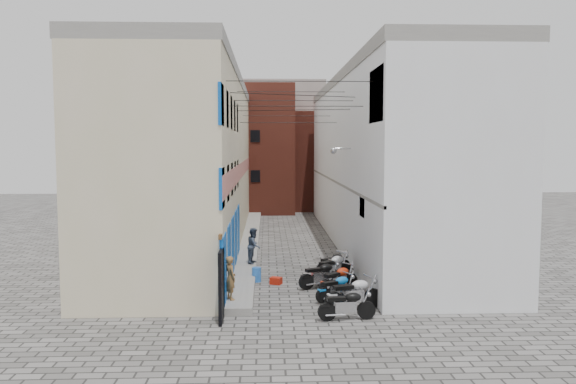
{
  "coord_description": "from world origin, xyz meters",
  "views": [
    {
      "loc": [
        -1.13,
        -17.18,
        5.35
      ],
      "look_at": [
        -0.08,
        10.73,
        3.0
      ],
      "focal_mm": 35.0,
      "sensor_mm": 36.0,
      "label": 1
    }
  ],
  "objects": [
    {
      "name": "water_jug_far",
      "position": [
        -1.55,
        4.53,
        0.26
      ],
      "size": [
        0.34,
        0.34,
        0.52
      ],
      "primitive_type": "cylinder",
      "rotation": [
        0.0,
        0.0,
        0.04
      ],
      "color": "blue",
      "rests_on": "ground"
    },
    {
      "name": "water_jug_near",
      "position": [
        -1.55,
        4.46,
        0.28
      ],
      "size": [
        0.47,
        0.47,
        0.56
      ],
      "primitive_type": "cylinder",
      "rotation": [
        0.0,
        0.0,
        -0.38
      ],
      "color": "blue",
      "rests_on": "ground"
    },
    {
      "name": "motorcycle_c",
      "position": [
        1.28,
        1.62,
        0.51
      ],
      "size": [
        1.79,
        1.35,
        1.01
      ],
      "primitive_type": null,
      "rotation": [
        0.0,
        0.0,
        -1.05
      ],
      "color": "#0C67BC",
      "rests_on": "ground"
    },
    {
      "name": "motorcycle_a",
      "position": [
        1.3,
        -0.5,
        0.52
      ],
      "size": [
        1.85,
        0.75,
        1.04
      ],
      "primitive_type": null,
      "rotation": [
        0.0,
        0.0,
        -1.47
      ],
      "color": "black",
      "rests_on": "ground"
    },
    {
      "name": "plinth",
      "position": [
        -2.05,
        13.0,
        0.12
      ],
      "size": [
        0.9,
        26.0,
        0.25
      ],
      "primitive_type": "cube",
      "color": "gray",
      "rests_on": "ground"
    },
    {
      "name": "far_shopfront",
      "position": [
        0.0,
        25.2,
        1.2
      ],
      "size": [
        2.0,
        0.3,
        2.4
      ],
      "primitive_type": "cube",
      "color": "black",
      "rests_on": "ground"
    },
    {
      "name": "building_far_concrete",
      "position": [
        0.0,
        34.0,
        5.5
      ],
      "size": [
        8.0,
        5.0,
        11.0
      ],
      "primitive_type": "cube",
      "color": "gray",
      "rests_on": "ground"
    },
    {
      "name": "building_far_brick_right",
      "position": [
        3.0,
        30.0,
        4.0
      ],
      "size": [
        5.0,
        6.0,
        8.0
      ],
      "primitive_type": "cube",
      "color": "maroon",
      "rests_on": "ground"
    },
    {
      "name": "ground",
      "position": [
        0.0,
        0.0,
        0.0
      ],
      "size": [
        90.0,
        90.0,
        0.0
      ],
      "primitive_type": "plane",
      "color": "#504E4B",
      "rests_on": "ground"
    },
    {
      "name": "overhead_wires",
      "position": [
        0.0,
        7.64,
        7.12
      ],
      "size": [
        5.8,
        13.02,
        1.32
      ],
      "color": "black",
      "rests_on": "ground"
    },
    {
      "name": "motorcycle_g",
      "position": [
        1.61,
        5.51,
        0.51
      ],
      "size": [
        1.78,
        1.45,
        1.02
      ],
      "primitive_type": null,
      "rotation": [
        0.0,
        0.0,
        -0.97
      ],
      "color": "black",
      "rests_on": "ground"
    },
    {
      "name": "red_crate",
      "position": [
        -0.79,
        4.05,
        0.13
      ],
      "size": [
        0.51,
        0.45,
        0.26
      ],
      "primitive_type": "cube",
      "rotation": [
        0.0,
        0.0,
        -0.41
      ],
      "color": "#AE1C0C",
      "rests_on": "ground"
    },
    {
      "name": "motorcycle_e",
      "position": [
        0.9,
        3.43,
        0.55
      ],
      "size": [
        1.96,
        1.34,
        1.09
      ],
      "primitive_type": null,
      "rotation": [
        0.0,
        0.0,
        -1.13
      ],
      "color": "black",
      "rests_on": "ground"
    },
    {
      "name": "person_a",
      "position": [
        -2.34,
        1.07,
        0.97
      ],
      "size": [
        0.54,
        0.63,
        1.45
      ],
      "primitive_type": "imported",
      "rotation": [
        0.0,
        0.0,
        2.02
      ],
      "color": "brown",
      "rests_on": "plinth"
    },
    {
      "name": "building_right",
      "position": [
        5.0,
        13.0,
        4.51
      ],
      "size": [
        5.94,
        26.0,
        9.0
      ],
      "color": "white",
      "rests_on": "ground"
    },
    {
      "name": "motorcycle_b",
      "position": [
        1.68,
        0.59,
        0.59
      ],
      "size": [
        2.14,
        1.22,
        1.18
      ],
      "primitive_type": null,
      "rotation": [
        0.0,
        0.0,
        -1.27
      ],
      "color": "#BCBCC1",
      "rests_on": "ground"
    },
    {
      "name": "motorcycle_f",
      "position": [
        1.46,
        4.35,
        0.61
      ],
      "size": [
        2.0,
        1.92,
        1.22
      ],
      "primitive_type": null,
      "rotation": [
        0.0,
        0.0,
        -0.83
      ],
      "color": "silver",
      "rests_on": "ground"
    },
    {
      "name": "motorcycle_d",
      "position": [
        1.45,
        2.64,
        0.56
      ],
      "size": [
        1.86,
        1.69,
        1.11
      ],
      "primitive_type": null,
      "rotation": [
        0.0,
        0.0,
        -0.88
      ],
      "color": "#AD260C",
      "rests_on": "ground"
    },
    {
      "name": "building_far_brick_left",
      "position": [
        -2.0,
        28.0,
        5.0
      ],
      "size": [
        6.0,
        6.0,
        10.0
      ],
      "primitive_type": "cube",
      "color": "maroon",
      "rests_on": "ground"
    },
    {
      "name": "building_left",
      "position": [
        -4.98,
        12.95,
        4.5
      ],
      "size": [
        5.1,
        27.0,
        9.0
      ],
      "color": "beige",
      "rests_on": "ground"
    },
    {
      "name": "person_b",
      "position": [
        -1.7,
        6.78,
        1.02
      ],
      "size": [
        0.73,
        0.86,
        1.54
      ],
      "primitive_type": "imported",
      "rotation": [
        0.0,
        0.0,
        1.35
      ],
      "color": "#384355",
      "rests_on": "plinth"
    }
  ]
}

